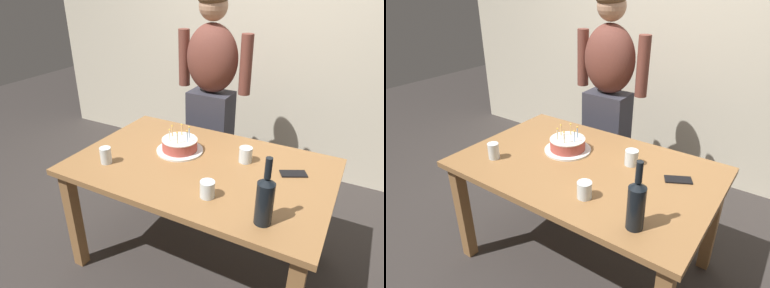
# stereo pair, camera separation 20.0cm
# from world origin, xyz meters

# --- Properties ---
(ground_plane) EXTENTS (10.00, 10.00, 0.00)m
(ground_plane) POSITION_xyz_m (0.00, 0.00, 0.00)
(ground_plane) COLOR #332D2B
(back_wall) EXTENTS (5.20, 0.10, 2.60)m
(back_wall) POSITION_xyz_m (0.00, 1.55, 1.30)
(back_wall) COLOR beige
(back_wall) RESTS_ON ground_plane
(dining_table) EXTENTS (1.50, 0.96, 0.74)m
(dining_table) POSITION_xyz_m (0.00, 0.00, 0.64)
(dining_table) COLOR olive
(dining_table) RESTS_ON ground_plane
(birthday_cake) EXTENTS (0.30, 0.30, 0.16)m
(birthday_cake) POSITION_xyz_m (-0.19, 0.09, 0.78)
(birthday_cake) COLOR white
(birthday_cake) RESTS_ON dining_table
(water_glass_near) EXTENTS (0.08, 0.08, 0.09)m
(water_glass_near) POSITION_xyz_m (0.22, 0.16, 0.79)
(water_glass_near) COLOR silver
(water_glass_near) RESTS_ON dining_table
(water_glass_far) EXTENTS (0.07, 0.07, 0.10)m
(water_glass_far) POSITION_xyz_m (-0.50, -0.25, 0.79)
(water_glass_far) COLOR silver
(water_glass_far) RESTS_ON dining_table
(water_glass_side) EXTENTS (0.08, 0.08, 0.09)m
(water_glass_side) POSITION_xyz_m (0.18, -0.27, 0.78)
(water_glass_side) COLOR silver
(water_glass_side) RESTS_ON dining_table
(wine_bottle) EXTENTS (0.08, 0.08, 0.33)m
(wine_bottle) POSITION_xyz_m (0.48, -0.33, 0.87)
(wine_bottle) COLOR black
(wine_bottle) RESTS_ON dining_table
(cell_phone) EXTENTS (0.16, 0.13, 0.01)m
(cell_phone) POSITION_xyz_m (0.51, 0.15, 0.74)
(cell_phone) COLOR black
(cell_phone) RESTS_ON dining_table
(person_man_bearded) EXTENTS (0.61, 0.27, 1.66)m
(person_man_bearded) POSITION_xyz_m (-0.31, 0.78, 0.87)
(person_man_bearded) COLOR #33333D
(person_man_bearded) RESTS_ON ground_plane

